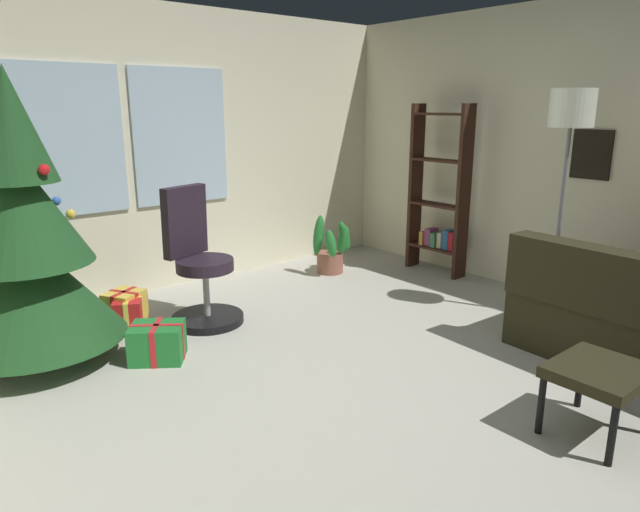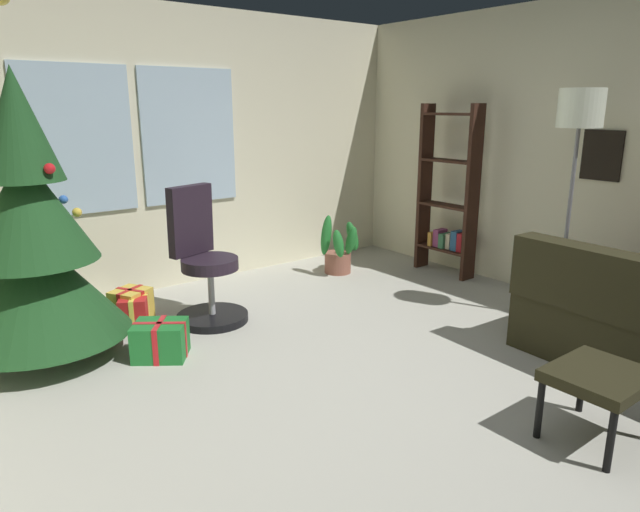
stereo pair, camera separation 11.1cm
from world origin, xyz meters
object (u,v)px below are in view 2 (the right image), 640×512
at_px(floor_lamp, 579,129).
at_px(office_chair, 205,269).
at_px(holiday_tree, 33,245).
at_px(bookshelf, 448,199).
at_px(gift_box_green, 160,340).
at_px(gift_box_gold, 131,306).
at_px(gift_box_red, 135,310).
at_px(potted_plant, 340,250).
at_px(footstool, 599,380).

bearing_deg(floor_lamp, office_chair, 142.47).
relative_size(holiday_tree, bookshelf, 1.40).
distance_m(gift_box_green, floor_lamp, 3.36).
relative_size(gift_box_green, gift_box_gold, 1.27).
height_order(gift_box_red, potted_plant, potted_plant).
bearing_deg(floor_lamp, footstool, -144.59).
bearing_deg(bookshelf, office_chair, 173.23).
xyz_separation_m(bookshelf, floor_lamp, (-0.29, -1.41, 0.73)).
relative_size(gift_box_green, office_chair, 0.41).
bearing_deg(holiday_tree, office_chair, -2.37).
distance_m(footstool, holiday_tree, 3.43).
height_order(holiday_tree, office_chair, holiday_tree).
bearing_deg(footstool, floor_lamp, 35.41).
distance_m(gift_box_green, potted_plant, 2.38).
height_order(bookshelf, floor_lamp, floor_lamp).
xyz_separation_m(holiday_tree, potted_plant, (2.85, 0.29, -0.55)).
bearing_deg(holiday_tree, gift_box_gold, 20.96).
bearing_deg(office_chair, potted_plant, 11.60).
distance_m(gift_box_green, bookshelf, 3.15).
xyz_separation_m(gift_box_red, bookshelf, (3.01, -0.54, 0.64)).
relative_size(footstool, bookshelf, 0.29).
bearing_deg(potted_plant, footstool, -106.01).
distance_m(gift_box_red, gift_box_green, 0.69).
bearing_deg(potted_plant, gift_box_red, -177.30).
bearing_deg(floor_lamp, gift_box_gold, 143.40).
relative_size(gift_box_red, gift_box_green, 0.87).
xyz_separation_m(gift_box_red, potted_plant, (2.16, 0.10, 0.12)).
bearing_deg(footstool, office_chair, 106.16).
height_order(floor_lamp, potted_plant, floor_lamp).
relative_size(floor_lamp, potted_plant, 2.89).
relative_size(gift_box_red, office_chair, 0.36).
relative_size(gift_box_red, potted_plant, 0.62).
distance_m(holiday_tree, gift_box_red, 0.97).
xyz_separation_m(gift_box_gold, potted_plant, (2.17, 0.03, 0.11)).
height_order(gift_box_gold, potted_plant, potted_plant).
bearing_deg(office_chair, bookshelf, -6.77).
bearing_deg(footstool, gift_box_green, 120.73).
relative_size(holiday_tree, floor_lamp, 1.31).
height_order(holiday_tree, floor_lamp, holiday_tree).
height_order(gift_box_gold, floor_lamp, floor_lamp).
bearing_deg(gift_box_gold, potted_plant, 0.87).
bearing_deg(bookshelf, footstool, -125.38).
height_order(footstool, gift_box_red, footstool).
relative_size(bookshelf, floor_lamp, 0.94).
relative_size(gift_box_red, floor_lamp, 0.21).
relative_size(footstool, office_chair, 0.45).
bearing_deg(bookshelf, holiday_tree, 174.62).
bearing_deg(office_chair, gift_box_red, 153.86).
distance_m(holiday_tree, floor_lamp, 3.89).
xyz_separation_m(footstool, potted_plant, (0.88, 3.07, -0.09)).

